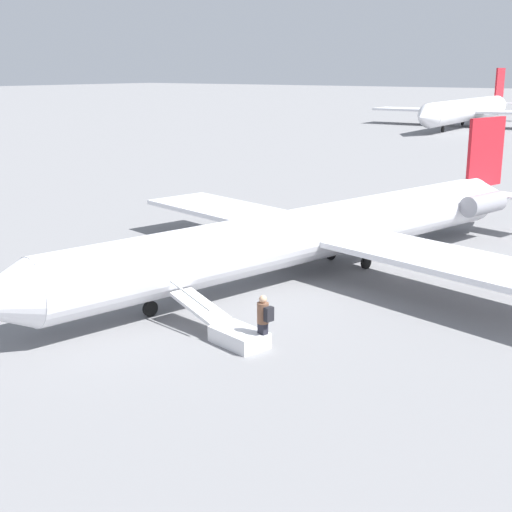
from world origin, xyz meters
TOP-DOWN VIEW (x-y plane):
  - ground_plane at (0.00, 0.00)m, footprint 600.00×600.00m
  - airplane_main at (-0.84, 0.19)m, footprint 29.60×23.00m
  - airplane_far_center at (-80.33, -22.26)m, footprint 38.72×29.35m
  - boarding_stairs at (7.95, 1.99)m, footprint 1.85×4.14m
  - passenger at (7.90, 3.23)m, footprint 0.40×0.56m

SIDE VIEW (x-z plane):
  - ground_plane at x=0.00m, z-range 0.00..0.00m
  - boarding_stairs at x=7.95m, z-range -0.42..1.13m
  - passenger at x=7.90m, z-range 0.13..1.87m
  - airplane_main at x=-0.84m, z-range -1.20..4.74m
  - airplane_far_center at x=-80.33m, z-range -1.72..6.79m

